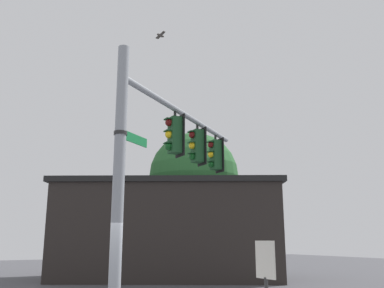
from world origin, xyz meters
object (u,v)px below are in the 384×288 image
object	(u,v)px
traffic_light_nearest_pole	(174,135)
historical_marker	(266,277)
traffic_light_mid_outer	(215,155)
street_name_sign	(128,136)
bird_flying	(160,35)
traffic_light_mid_inner	(197,146)

from	to	relation	value
traffic_light_nearest_pole	historical_marker	world-z (taller)	traffic_light_nearest_pole
traffic_light_mid_outer	street_name_sign	world-z (taller)	traffic_light_mid_outer
traffic_light_nearest_pole	street_name_sign	bearing A→B (deg)	127.06
traffic_light_mid_outer	street_name_sign	size ratio (longest dim) A/B	1.24
bird_flying	historical_marker	distance (m)	8.38
bird_flying	historical_marker	world-z (taller)	bird_flying
bird_flying	traffic_light_nearest_pole	bearing A→B (deg)	-177.20
traffic_light_mid_inner	bird_flying	xyz separation A→B (m)	(0.06, 1.31, 3.55)
traffic_light_mid_outer	bird_flying	world-z (taller)	bird_flying
traffic_light_nearest_pole	bird_flying	bearing A→B (deg)	2.80
traffic_light_nearest_pole	traffic_light_mid_outer	bearing A→B (deg)	-53.24
traffic_light_nearest_pole	historical_marker	size ratio (longest dim) A/B	0.62
traffic_light_mid_inner	traffic_light_nearest_pole	bearing A→B (deg)	126.76
traffic_light_nearest_pole	traffic_light_mid_inner	distance (m)	1.57
bird_flying	historical_marker	bearing A→B (deg)	-171.94
traffic_light_mid_inner	street_name_sign	world-z (taller)	traffic_light_mid_inner
street_name_sign	bird_flying	xyz separation A→B (m)	(2.41, -1.82, 4.12)
traffic_light_nearest_pole	street_name_sign	world-z (taller)	traffic_light_nearest_pole
traffic_light_mid_outer	street_name_sign	xyz separation A→B (m)	(-3.29, 4.38, -0.57)
traffic_light_nearest_pole	traffic_light_mid_inner	world-z (taller)	same
traffic_light_mid_outer	bird_flying	xyz separation A→B (m)	(-0.88, 2.56, 3.55)
street_name_sign	bird_flying	world-z (taller)	bird_flying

